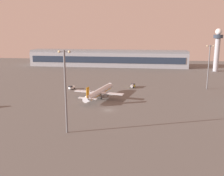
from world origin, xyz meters
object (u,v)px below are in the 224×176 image
control_tower (217,47)px  apron_light_east (209,64)px  fuel_truck (133,85)px  baggage_tractor (72,87)px  airplane_near_gate (99,92)px  apron_light_central (65,87)px

control_tower → apron_light_east: (-23.13, -75.46, -6.13)m
control_tower → fuel_truck: 106.23m
apron_light_east → fuel_truck: bearing=-177.7°
baggage_tractor → fuel_truck: 38.95m
airplane_near_gate → apron_light_central: (-2.75, -49.36, 13.38)m
fuel_truck → apron_light_central: (-19.39, -79.00, 15.51)m
baggage_tractor → fuel_truck: fuel_truck is taller
control_tower → apron_light_east: 79.16m
airplane_near_gate → apron_light_central: apron_light_central is taller
fuel_truck → airplane_near_gate: bearing=-111.0°
airplane_near_gate → apron_light_east: apron_light_east is taller
fuel_truck → apron_light_east: apron_light_east is taller
apron_light_east → apron_light_central: apron_light_central is taller
control_tower → apron_light_central: size_ratio=1.26×
airplane_near_gate → apron_light_east: size_ratio=1.30×
airplane_near_gate → fuel_truck: (16.64, 29.64, -2.13)m
control_tower → apron_light_central: control_tower is taller
baggage_tractor → airplane_near_gate: bearing=173.1°
fuel_truck → apron_light_east: bearing=10.7°
airplane_near_gate → baggage_tractor: bearing=148.8°
control_tower → fuel_truck: size_ratio=5.75×
control_tower → airplane_near_gate: size_ratio=1.05×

